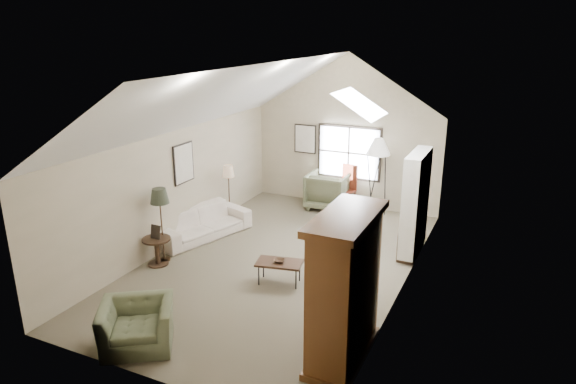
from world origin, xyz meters
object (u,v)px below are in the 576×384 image
at_px(armchair_far, 328,190).
at_px(sofa, 202,223).
at_px(side_table, 157,251).
at_px(side_chair, 345,187).
at_px(armchair_near, 137,325).
at_px(coffee_table, 279,272).
at_px(armoire, 344,288).

bearing_deg(armchair_far, sofa, 56.13).
xyz_separation_m(side_table, side_chair, (2.31, 4.81, 0.29)).
height_order(sofa, armchair_far, armchair_far).
distance_m(sofa, side_chair, 3.97).
height_order(armchair_near, coffee_table, armchair_near).
height_order(armchair_near, armchair_far, armchair_far).
relative_size(sofa, armchair_near, 2.16).
relative_size(armoire, side_table, 3.86).
relative_size(armoire, side_chair, 1.91).
relative_size(side_table, side_chair, 0.49).
bearing_deg(side_table, sofa, 90.00).
xyz_separation_m(coffee_table, side_table, (-2.57, -0.33, 0.07)).
distance_m(armchair_far, side_table, 5.03).
bearing_deg(side_table, armoire, -16.40).
distance_m(armchair_near, coffee_table, 2.88).
bearing_deg(armchair_near, side_table, 88.99).
height_order(coffee_table, side_chair, side_chair).
relative_size(sofa, side_chair, 1.97).
relative_size(armchair_near, armchair_far, 0.99).
bearing_deg(armoire, sofa, 146.59).
relative_size(sofa, coffee_table, 2.68).
distance_m(sofa, armchair_far, 3.60).
bearing_deg(sofa, coffee_table, -98.30).
distance_m(armoire, side_chair, 6.46).
xyz_separation_m(armchair_far, coffee_table, (0.66, -4.32, -0.27)).
height_order(armchair_near, side_chair, side_chair).
distance_m(sofa, armchair_near, 4.22).
relative_size(coffee_table, side_table, 1.49).
distance_m(sofa, side_table, 1.60).
relative_size(armoire, armchair_near, 2.09).
xyz_separation_m(sofa, side_chair, (2.31, 3.21, 0.24)).
bearing_deg(armchair_near, coffee_table, 34.47).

